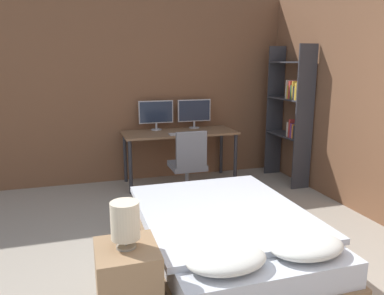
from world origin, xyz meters
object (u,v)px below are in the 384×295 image
(bookshelf, at_px, (292,108))
(nightstand, at_px, (128,289))
(bedside_lamp, at_px, (125,221))
(desk, at_px, (180,137))
(monitor_right, at_px, (194,112))
(bed, at_px, (227,239))
(office_chair, at_px, (188,172))
(keyboard, at_px, (184,134))
(monitor_left, at_px, (156,113))
(computer_mouse, at_px, (204,132))

(bookshelf, bearing_deg, nightstand, -137.33)
(nightstand, relative_size, bedside_lamp, 1.96)
(desk, bearing_deg, monitor_right, 38.11)
(bed, xyz_separation_m, office_chair, (0.14, 1.66, 0.12))
(bedside_lamp, xyz_separation_m, keyboard, (1.15, 2.71, 0.01))
(bedside_lamp, bearing_deg, bookshelf, 42.67)
(desk, bearing_deg, bedside_lamp, -111.39)
(bookshelf, bearing_deg, office_chair, -171.06)
(monitor_left, height_order, keyboard, monitor_left)
(bedside_lamp, distance_m, monitor_right, 3.49)
(bed, bearing_deg, desk, 84.72)
(bed, height_order, monitor_left, monitor_left)
(keyboard, distance_m, office_chair, 0.63)
(computer_mouse, bearing_deg, monitor_left, 142.19)
(monitor_left, distance_m, monitor_right, 0.59)
(bookshelf, bearing_deg, keyboard, 172.32)
(bed, height_order, bedside_lamp, bedside_lamp)
(office_chair, distance_m, bookshelf, 1.81)
(monitor_right, bearing_deg, desk, -141.89)
(monitor_right, distance_m, computer_mouse, 0.51)
(nightstand, bearing_deg, office_chair, 64.41)
(keyboard, bearing_deg, desk, 90.00)
(computer_mouse, distance_m, bookshelf, 1.32)
(nightstand, xyz_separation_m, office_chair, (1.07, 2.24, 0.07))
(nightstand, xyz_separation_m, computer_mouse, (1.45, 2.71, 0.49))
(computer_mouse, distance_m, office_chair, 0.73)
(desk, distance_m, monitor_left, 0.50)
(desk, relative_size, monitor_left, 3.18)
(desk, distance_m, office_chair, 0.77)
(desk, height_order, keyboard, keyboard)
(bookshelf, bearing_deg, monitor_left, 160.18)
(nightstand, relative_size, desk, 0.37)
(nightstand, height_order, keyboard, keyboard)
(monitor_left, bearing_deg, desk, -38.11)
(monitor_right, bearing_deg, bedside_lamp, -114.51)
(nightstand, bearing_deg, monitor_right, 65.49)
(bedside_lamp, relative_size, monitor_right, 0.59)
(nightstand, distance_m, desk, 3.17)
(monitor_right, bearing_deg, nightstand, -114.51)
(keyboard, bearing_deg, computer_mouse, 0.00)
(bed, bearing_deg, monitor_left, 91.70)
(bed, xyz_separation_m, keyboard, (0.22, 2.12, 0.54))
(desk, relative_size, keyboard, 3.95)
(monitor_right, height_order, keyboard, monitor_right)
(keyboard, bearing_deg, bookshelf, -7.68)
(nightstand, relative_size, office_chair, 0.65)
(desk, xyz_separation_m, monitor_left, (-0.29, 0.23, 0.34))
(monitor_left, bearing_deg, computer_mouse, -37.81)
(nightstand, height_order, bookshelf, bookshelf)
(monitor_right, bearing_deg, monitor_left, 180.00)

